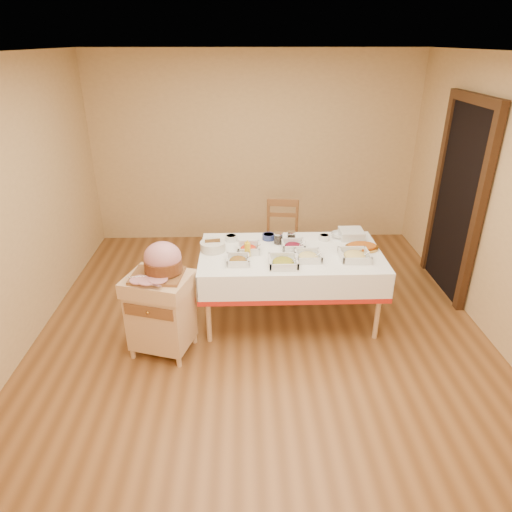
{
  "coord_description": "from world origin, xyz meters",
  "views": [
    {
      "loc": [
        -0.18,
        -3.84,
        2.7
      ],
      "look_at": [
        -0.05,
        0.2,
        0.77
      ],
      "focal_mm": 32.0,
      "sensor_mm": 36.0,
      "label": 1
    }
  ],
  "objects": [
    {
      "name": "serving_dish_a",
      "position": [
        -0.23,
        0.07,
        0.79
      ],
      "size": [
        0.22,
        0.22,
        0.1
      ],
      "color": "silver",
      "rests_on": "dining_table"
    },
    {
      "name": "serving_dish_f",
      "position": [
        0.33,
        0.37,
        0.79
      ],
      "size": [
        0.24,
        0.23,
        0.11
      ],
      "color": "silver",
      "rests_on": "dining_table"
    },
    {
      "name": "small_bowl_left",
      "position": [
        -0.3,
        0.6,
        0.79
      ],
      "size": [
        0.13,
        0.13,
        0.06
      ],
      "color": "silver",
      "rests_on": "dining_table"
    },
    {
      "name": "bread_basket",
      "position": [
        -0.48,
        0.36,
        0.81
      ],
      "size": [
        0.25,
        0.25,
        0.11
      ],
      "color": "silver",
      "rests_on": "dining_table"
    },
    {
      "name": "dining_table",
      "position": [
        0.3,
        0.3,
        0.6
      ],
      "size": [
        1.82,
        1.02,
        0.76
      ],
      "color": "tan",
      "rests_on": "ground"
    },
    {
      "name": "room_shell",
      "position": [
        0.0,
        0.0,
        1.3
      ],
      "size": [
        5.0,
        5.0,
        5.0
      ],
      "color": "brown",
      "rests_on": "ground"
    },
    {
      "name": "serving_dish_c",
      "position": [
        0.45,
        0.13,
        0.79
      ],
      "size": [
        0.25,
        0.25,
        0.1
      ],
      "color": "silver",
      "rests_on": "dining_table"
    },
    {
      "name": "serving_dish_e",
      "position": [
        -0.12,
        0.33,
        0.79
      ],
      "size": [
        0.23,
        0.22,
        0.11
      ],
      "color": "silver",
      "rests_on": "dining_table"
    },
    {
      "name": "brass_platter",
      "position": [
        1.03,
        0.35,
        0.78
      ],
      "size": [
        0.34,
        0.24,
        0.04
      ],
      "color": "#B38132",
      "rests_on": "dining_table"
    },
    {
      "name": "ham_on_board",
      "position": [
        -0.89,
        -0.22,
        0.92
      ],
      "size": [
        0.47,
        0.45,
        0.31
      ],
      "color": "brown",
      "rests_on": "butcher_cart"
    },
    {
      "name": "serving_dish_d",
      "position": [
        0.9,
        0.12,
        0.79
      ],
      "size": [
        0.28,
        0.28,
        0.11
      ],
      "color": "silver",
      "rests_on": "dining_table"
    },
    {
      "name": "plate_stack",
      "position": [
        0.98,
        0.64,
        0.8
      ],
      "size": [
        0.25,
        0.25,
        0.09
      ],
      "color": "silver",
      "rests_on": "dining_table"
    },
    {
      "name": "butcher_cart",
      "position": [
        -0.94,
        -0.25,
        0.45
      ],
      "size": [
        0.67,
        0.61,
        0.79
      ],
      "color": "tan",
      "rests_on": "ground"
    },
    {
      "name": "doorway",
      "position": [
        2.2,
        0.9,
        1.11
      ],
      "size": [
        0.09,
        1.1,
        2.2
      ],
      "color": "black",
      "rests_on": "ground"
    },
    {
      "name": "preserve_jar_right",
      "position": [
        0.33,
        0.56,
        0.81
      ],
      "size": [
        0.09,
        0.09,
        0.11
      ],
      "color": "silver",
      "rests_on": "dining_table"
    },
    {
      "name": "bowl_white_imported",
      "position": [
        0.26,
        0.63,
        0.78
      ],
      "size": [
        0.2,
        0.2,
        0.04
      ],
      "primitive_type": "imported",
      "rotation": [
        0.0,
        0.0,
        0.39
      ],
      "color": "silver",
      "rests_on": "dining_table"
    },
    {
      "name": "serving_dish_b",
      "position": [
        0.2,
        0.0,
        0.8
      ],
      "size": [
        0.27,
        0.27,
        0.11
      ],
      "color": "silver",
      "rests_on": "dining_table"
    },
    {
      "name": "bowl_small_imported",
      "position": [
        0.86,
        0.65,
        0.79
      ],
      "size": [
        0.22,
        0.22,
        0.05
      ],
      "primitive_type": "imported",
      "rotation": [
        0.0,
        0.0,
        -0.35
      ],
      "color": "silver",
      "rests_on": "dining_table"
    },
    {
      "name": "mustard_bottle",
      "position": [
        -0.14,
        0.21,
        0.84
      ],
      "size": [
        0.06,
        0.06,
        0.18
      ],
      "color": "gold",
      "rests_on": "dining_table"
    },
    {
      "name": "small_bowl_right",
      "position": [
        0.69,
        0.59,
        0.79
      ],
      "size": [
        0.11,
        0.11,
        0.06
      ],
      "color": "silver",
      "rests_on": "dining_table"
    },
    {
      "name": "small_bowl_mid",
      "position": [
        0.1,
        0.63,
        0.79
      ],
      "size": [
        0.14,
        0.14,
        0.06
      ],
      "color": "navy",
      "rests_on": "dining_table"
    },
    {
      "name": "preserve_jar_left",
      "position": [
        0.19,
        0.51,
        0.81
      ],
      "size": [
        0.1,
        0.1,
        0.12
      ],
      "color": "silver",
      "rests_on": "dining_table"
    },
    {
      "name": "dining_chair",
      "position": [
        0.3,
        1.34,
        0.48
      ],
      "size": [
        0.47,
        0.45,
        0.92
      ],
      "color": "brown",
      "rests_on": "ground"
    }
  ]
}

